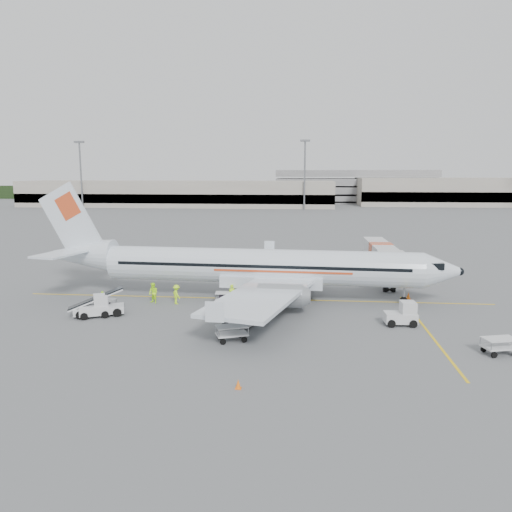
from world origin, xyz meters
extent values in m
plane|color=#56595B|center=(0.00, 0.00, 0.00)|extent=(360.00, 360.00, 0.00)
cube|color=yellow|center=(0.00, 0.00, 0.01)|extent=(44.00, 0.20, 0.01)
cube|color=yellow|center=(14.00, -8.00, 0.01)|extent=(0.20, 20.00, 0.01)
cone|color=orange|center=(14.57, 1.34, 0.34)|extent=(0.41, 0.41, 0.68)
cone|color=orange|center=(0.50, 13.20, 0.33)|extent=(0.40, 0.40, 0.65)
cone|color=orange|center=(1.04, -19.90, 0.28)|extent=(0.34, 0.34, 0.55)
imported|color=#AEE91B|center=(-1.85, -1.75, 0.87)|extent=(0.69, 0.51, 1.74)
imported|color=#AEE91B|center=(-9.04, -2.38, 0.95)|extent=(1.16, 1.09, 1.90)
imported|color=#AEE91B|center=(-6.85, -2.47, 0.89)|extent=(1.24, 1.32, 1.79)
imported|color=#AEE91B|center=(-12.88, -4.67, 0.79)|extent=(0.94, 0.41, 1.58)
camera|label=1|loc=(4.44, -45.73, 11.80)|focal=35.00mm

